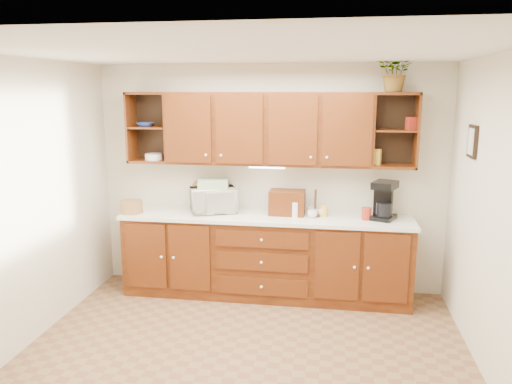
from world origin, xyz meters
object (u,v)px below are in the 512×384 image
(microwave, at_px, (213,200))
(bread_box, at_px, (287,203))
(coffee_maker, at_px, (384,201))
(potted_plant, at_px, (396,72))

(microwave, height_order, bread_box, microwave)
(microwave, bearing_deg, coffee_maker, -23.96)
(microwave, bearing_deg, bread_box, -22.67)
(coffee_maker, bearing_deg, microwave, -156.82)
(microwave, relative_size, potted_plant, 1.22)
(bread_box, bearing_deg, potted_plant, 2.02)
(microwave, xyz_separation_m, coffee_maker, (1.89, -0.00, 0.06))
(bread_box, height_order, potted_plant, potted_plant)
(microwave, height_order, potted_plant, potted_plant)
(microwave, bearing_deg, potted_plant, -22.80)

